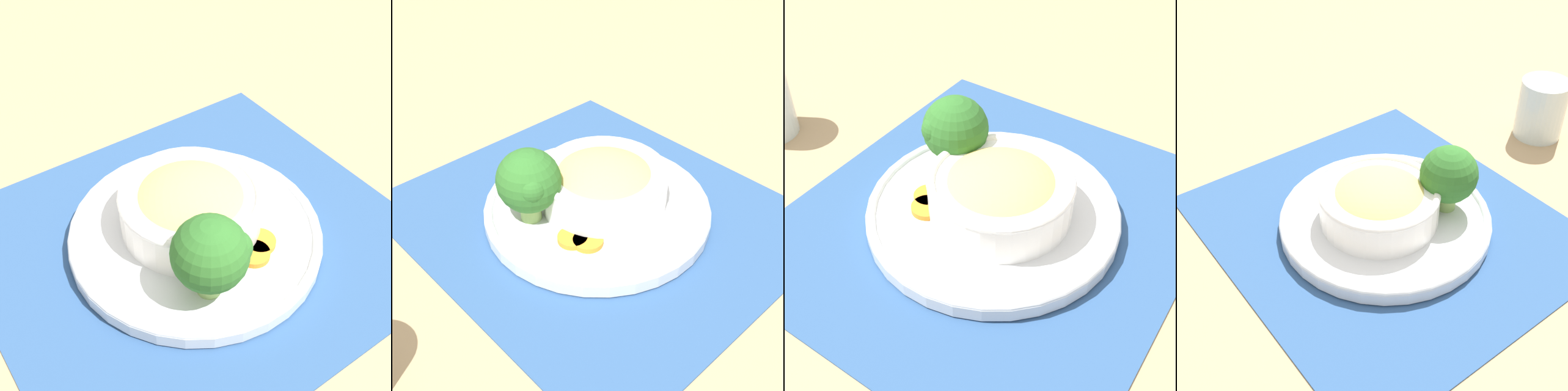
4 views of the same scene
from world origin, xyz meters
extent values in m
plane|color=tan|center=(0.00, 0.00, 0.00)|extent=(4.00, 4.00, 0.00)
cube|color=#2D5184|center=(0.00, 0.00, 0.00)|extent=(0.51, 0.47, 0.00)
cylinder|color=silver|center=(0.00, 0.00, 0.01)|extent=(0.29, 0.29, 0.02)
torus|color=silver|center=(0.00, 0.00, 0.02)|extent=(0.29, 0.29, 0.01)
cylinder|color=white|center=(0.00, -0.01, 0.04)|extent=(0.16, 0.16, 0.05)
torus|color=white|center=(0.00, -0.01, 0.07)|extent=(0.16, 0.16, 0.01)
ellipsoid|color=#EAC66B|center=(0.00, -0.01, 0.06)|extent=(0.13, 0.13, 0.05)
cylinder|color=#84AD5B|center=(0.03, 0.08, 0.03)|extent=(0.03, 0.03, 0.03)
sphere|color=#2D6B28|center=(0.03, 0.08, 0.08)|extent=(0.08, 0.08, 0.08)
sphere|color=#2D6B28|center=(0.01, 0.09, 0.08)|extent=(0.04, 0.04, 0.04)
sphere|color=#2D6B28|center=(0.05, 0.07, 0.08)|extent=(0.03, 0.03, 0.03)
cylinder|color=orange|center=(-0.04, 0.07, 0.02)|extent=(0.04, 0.04, 0.01)
cylinder|color=orange|center=(-0.05, 0.06, 0.02)|extent=(0.04, 0.04, 0.01)
camera|label=1|loc=(0.21, 0.37, 0.48)|focal=50.00mm
camera|label=2|loc=(-0.42, 0.35, 0.45)|focal=50.00mm
camera|label=3|loc=(-0.36, -0.27, 0.45)|focal=50.00mm
camera|label=4|loc=(0.47, -0.32, 0.51)|focal=50.00mm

